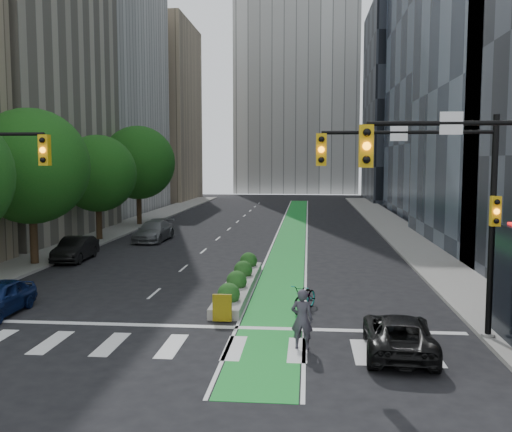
% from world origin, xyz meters
% --- Properties ---
extents(ground, '(160.00, 160.00, 0.00)m').
position_xyz_m(ground, '(0.00, 0.00, 0.00)').
color(ground, black).
rests_on(ground, ground).
extents(sidewalk_left, '(3.60, 90.00, 0.15)m').
position_xyz_m(sidewalk_left, '(-11.80, 25.00, 0.07)').
color(sidewalk_left, gray).
rests_on(sidewalk_left, ground).
extents(sidewalk_right, '(3.60, 90.00, 0.15)m').
position_xyz_m(sidewalk_right, '(11.80, 25.00, 0.07)').
color(sidewalk_right, gray).
rests_on(sidewalk_right, ground).
extents(bike_lane_paint, '(2.20, 70.00, 0.01)m').
position_xyz_m(bike_lane_paint, '(3.00, 30.00, 0.01)').
color(bike_lane_paint, '#1A9431').
rests_on(bike_lane_paint, ground).
extents(building_tan_far, '(14.00, 16.00, 26.00)m').
position_xyz_m(building_tan_far, '(-20.00, 66.00, 13.00)').
color(building_tan_far, tan).
rests_on(building_tan_far, ground).
extents(building_glass_far, '(14.00, 24.00, 42.00)m').
position_xyz_m(building_glass_far, '(21.00, 45.00, 21.00)').
color(building_glass_far, '#19212D').
rests_on(building_glass_far, ground).
extents(building_dark_end, '(14.00, 18.00, 28.00)m').
position_xyz_m(building_dark_end, '(20.00, 68.00, 14.00)').
color(building_dark_end, black).
rests_on(building_dark_end, ground).
extents(building_distant, '(22.00, 16.00, 70.00)m').
position_xyz_m(building_distant, '(2.00, 90.00, 35.00)').
color(building_distant, silver).
rests_on(building_distant, ground).
extents(tree_mid, '(6.40, 6.40, 8.78)m').
position_xyz_m(tree_mid, '(-11.00, 12.00, 5.57)').
color(tree_mid, black).
rests_on(tree_mid, ground).
extents(tree_midfar, '(5.60, 5.60, 7.76)m').
position_xyz_m(tree_midfar, '(-11.00, 22.00, 4.95)').
color(tree_midfar, black).
rests_on(tree_midfar, ground).
extents(tree_far, '(6.60, 6.60, 9.00)m').
position_xyz_m(tree_far, '(-11.00, 32.00, 5.69)').
color(tree_far, black).
rests_on(tree_far, ground).
extents(signal_right, '(5.82, 0.51, 7.20)m').
position_xyz_m(signal_right, '(8.67, 0.47, 4.80)').
color(signal_right, black).
rests_on(signal_right, ground).
extents(signal_far_right, '(4.82, 0.51, 7.20)m').
position_xyz_m(signal_far_right, '(8.98, -4.03, 4.75)').
color(signal_far_right, black).
rests_on(signal_far_right, ground).
extents(median_planter, '(1.20, 10.26, 1.10)m').
position_xyz_m(median_planter, '(1.20, 7.04, 0.37)').
color(median_planter, gray).
rests_on(median_planter, ground).
extents(bicycle, '(1.43, 2.15, 1.07)m').
position_xyz_m(bicycle, '(4.20, 3.73, 0.53)').
color(bicycle, gray).
rests_on(bicycle, ground).
extents(cyclist, '(0.75, 0.54, 1.91)m').
position_xyz_m(cyclist, '(4.13, -0.88, 0.96)').
color(cyclist, '#3B3843').
rests_on(cyclist, ground).
extents(parked_car_left_mid, '(1.68, 4.34, 1.41)m').
position_xyz_m(parked_car_left_mid, '(-9.34, 13.73, 0.70)').
color(parked_car_left_mid, black).
rests_on(parked_car_left_mid, ground).
extents(parked_car_left_far, '(2.27, 5.15, 1.47)m').
position_xyz_m(parked_car_left_far, '(-7.00, 22.30, 0.73)').
color(parked_car_left_far, '#5A5D60').
rests_on(parked_car_left_far, ground).
extents(parked_car_right, '(2.28, 4.50, 1.22)m').
position_xyz_m(parked_car_right, '(7.08, -1.03, 0.61)').
color(parked_car_right, black).
rests_on(parked_car_right, ground).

